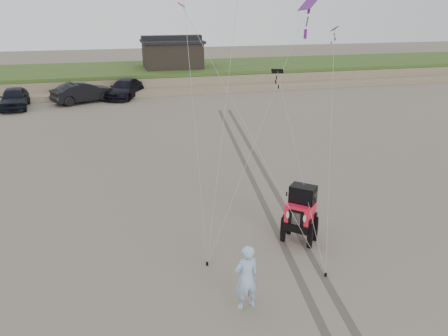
# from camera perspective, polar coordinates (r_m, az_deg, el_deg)

# --- Properties ---
(ground) EXTENTS (160.00, 160.00, 0.00)m
(ground) POSITION_cam_1_polar(r_m,az_deg,el_deg) (14.61, 7.49, -13.26)
(ground) COLOR #6B6054
(ground) RESTS_ON ground
(dune_ridge) EXTENTS (160.00, 14.25, 1.73)m
(dune_ridge) POSITION_cam_1_polar(r_m,az_deg,el_deg) (49.44, -9.10, 11.81)
(dune_ridge) COLOR #7A6B54
(dune_ridge) RESTS_ON ground
(cabin) EXTENTS (6.40, 5.40, 3.35)m
(cabin) POSITION_cam_1_polar(r_m,az_deg,el_deg) (48.89, -6.79, 14.68)
(cabin) COLOR black
(cabin) RESTS_ON dune_ridge
(truck_a) EXTENTS (2.31, 5.14, 1.71)m
(truck_a) POSITION_cam_1_polar(r_m,az_deg,el_deg) (40.56, -25.70, 8.25)
(truck_a) COLOR black
(truck_a) RESTS_ON ground
(truck_b) EXTENTS (5.75, 3.96, 1.79)m
(truck_b) POSITION_cam_1_polar(r_m,az_deg,el_deg) (40.77, -17.85, 9.39)
(truck_b) COLOR black
(truck_b) RESTS_ON ground
(truck_c) EXTENTS (4.37, 6.04, 1.63)m
(truck_c) POSITION_cam_1_polar(r_m,az_deg,el_deg) (42.08, -12.83, 10.06)
(truck_c) COLOR black
(truck_c) RESTS_ON ground
(jeep) EXTENTS (4.55, 4.68, 1.70)m
(jeep) POSITION_cam_1_polar(r_m,az_deg,el_deg) (15.96, 9.88, -6.74)
(jeep) COLOR #F71836
(jeep) RESTS_ON ground
(man) EXTENTS (0.79, 0.58, 1.99)m
(man) POSITION_cam_1_polar(r_m,az_deg,el_deg) (12.48, 2.94, -14.10)
(man) COLOR #89ADD4
(man) RESTS_ON ground
(stake_main) EXTENTS (0.08, 0.08, 0.12)m
(stake_main) POSITION_cam_1_polar(r_m,az_deg,el_deg) (14.77, -2.22, -12.37)
(stake_main) COLOR black
(stake_main) RESTS_ON ground
(stake_aux) EXTENTS (0.08, 0.08, 0.12)m
(stake_aux) POSITION_cam_1_polar(r_m,az_deg,el_deg) (14.59, 13.13, -13.43)
(stake_aux) COLOR black
(stake_aux) RESTS_ON ground
(tire_tracks) EXTENTS (5.22, 29.74, 0.01)m
(tire_tracks) POSITION_cam_1_polar(r_m,az_deg,el_deg) (21.89, 4.61, -1.20)
(tire_tracks) COLOR #4C443D
(tire_tracks) RESTS_ON ground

